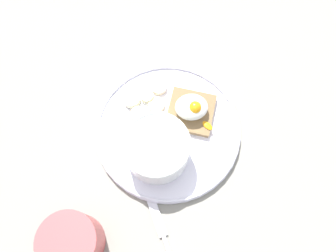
{
  "coord_description": "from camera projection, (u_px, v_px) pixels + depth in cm",
  "views": [
    {
      "loc": [
        -0.89,
        -21.72,
        62.59
      ],
      "look_at": [
        0.0,
        0.0,
        5.0
      ],
      "focal_mm": 35.0,
      "sensor_mm": 36.0,
      "label": 1
    }
  ],
  "objects": [
    {
      "name": "oatmeal_bowl",
      "position": [
        157.0,
        149.0,
        0.59
      ],
      "size": [
        11.94,
        11.94,
        6.86
      ],
      "color": "white",
      "rests_on": "plate"
    },
    {
      "name": "ground_plane",
      "position": [
        168.0,
        133.0,
        0.65
      ],
      "size": [
        120.0,
        120.0,
        2.0
      ],
      "primitive_type": "cube",
      "color": "gray",
      "rests_on": "ground"
    },
    {
      "name": "banana_slice_left",
      "position": [
        138.0,
        114.0,
        0.64
      ],
      "size": [
        4.48,
        4.46,
        1.49
      ],
      "color": "#FAF0BC",
      "rests_on": "plate"
    },
    {
      "name": "banana_slice_right",
      "position": [
        156.0,
        105.0,
        0.65
      ],
      "size": [
        4.43,
        4.43,
        0.94
      ],
      "color": "beige",
      "rests_on": "plate"
    },
    {
      "name": "coffee_mug",
      "position": [
        72.0,
        242.0,
        0.53
      ],
      "size": [
        9.52,
        9.52,
        8.06
      ],
      "color": "#D34E4F",
      "rests_on": "ground_plane"
    },
    {
      "name": "banana_slice_back",
      "position": [
        159.0,
        88.0,
        0.66
      ],
      "size": [
        3.11,
        3.13,
        1.08
      ],
      "color": "#F9E6C8",
      "rests_on": "plate"
    },
    {
      "name": "toast_slice",
      "position": [
        191.0,
        112.0,
        0.64
      ],
      "size": [
        10.82,
        10.82,
        1.27
      ],
      "color": "olive",
      "rests_on": "plate"
    },
    {
      "name": "poached_egg",
      "position": [
        192.0,
        107.0,
        0.62
      ],
      "size": [
        7.29,
        7.07,
        3.85
      ],
      "color": "white",
      "rests_on": "toast_slice"
    },
    {
      "name": "plate",
      "position": [
        168.0,
        130.0,
        0.64
      ],
      "size": [
        28.26,
        28.26,
        1.6
      ],
      "color": "white",
      "rests_on": "ground_plane"
    },
    {
      "name": "banana_slice_inner",
      "position": [
        132.0,
        100.0,
        0.65
      ],
      "size": [
        4.51,
        4.55,
        1.47
      ],
      "color": "#F8F0C2",
      "rests_on": "plate"
    },
    {
      "name": "knife",
      "position": [
        165.0,
        239.0,
        0.57
      ],
      "size": [
        5.78,
        14.57,
        0.8
      ],
      "color": "silver",
      "rests_on": "ground_plane"
    },
    {
      "name": "banana_slice_front",
      "position": [
        147.0,
        96.0,
        0.65
      ],
      "size": [
        3.31,
        3.26,
        1.4
      ],
      "color": "beige",
      "rests_on": "plate"
    }
  ]
}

